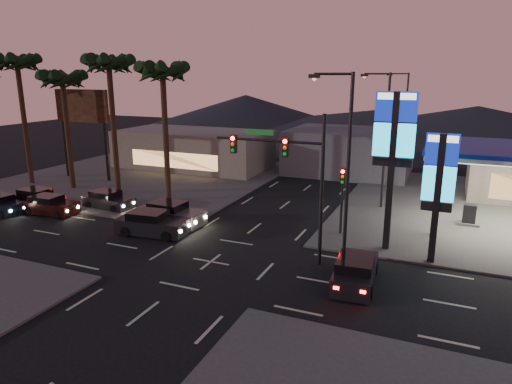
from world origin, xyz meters
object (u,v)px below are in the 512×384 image
at_px(car_lane_a_front, 151,224).
at_px(car_lane_a_mid, 49,205).
at_px(traffic_signal_mast, 290,166).
at_px(suv_station, 355,271).
at_px(car_lane_b_rear, 38,199).
at_px(car_lane_b_front, 171,214).
at_px(car_lane_b_mid, 108,200).
at_px(pylon_sign_short, 439,179).
at_px(car_lane_a_rear, 0,204).
at_px(pylon_sign_tall, 394,140).

bearing_deg(car_lane_a_front, car_lane_a_mid, 175.52).
relative_size(traffic_signal_mast, suv_station, 1.80).
bearing_deg(car_lane_b_rear, car_lane_b_front, 2.59).
distance_m(traffic_signal_mast, suv_station, 6.27).
xyz_separation_m(car_lane_b_mid, car_lane_b_rear, (-5.17, -1.85, 0.04)).
distance_m(car_lane_a_front, car_lane_a_mid, 9.49).
distance_m(car_lane_a_front, suv_station, 13.47).
xyz_separation_m(pylon_sign_short, car_lane_a_rear, (-29.59, -2.53, -4.05)).
bearing_deg(car_lane_b_rear, pylon_sign_tall, 3.08).
xyz_separation_m(pylon_sign_tall, car_lane_b_front, (-14.07, -0.86, -5.69)).
bearing_deg(pylon_sign_tall, pylon_sign_short, -21.80).
distance_m(pylon_sign_tall, car_lane_b_front, 15.20).
xyz_separation_m(car_lane_a_rear, car_lane_b_mid, (6.53, 4.00, 0.01)).
height_order(car_lane_a_rear, suv_station, suv_station).
height_order(car_lane_a_front, car_lane_b_front, car_lane_b_front).
bearing_deg(pylon_sign_short, car_lane_a_mid, -177.06).
bearing_deg(car_lane_b_rear, car_lane_a_rear, -122.36).
height_order(car_lane_a_mid, car_lane_b_rear, car_lane_b_rear).
bearing_deg(car_lane_a_rear, car_lane_b_front, 11.58).
relative_size(car_lane_a_rear, car_lane_b_front, 0.88).
distance_m(car_lane_a_mid, car_lane_b_mid, 4.08).
bearing_deg(suv_station, car_lane_a_rear, 176.45).
distance_m(traffic_signal_mast, car_lane_b_rear, 21.59).
distance_m(pylon_sign_tall, pylon_sign_short, 3.20).
bearing_deg(car_lane_b_front, car_lane_b_mid, 168.46).
relative_size(pylon_sign_short, car_lane_b_front, 1.48).
bearing_deg(car_lane_a_front, car_lane_b_front, 90.03).
distance_m(car_lane_b_mid, car_lane_b_rear, 5.49).
height_order(car_lane_a_front, suv_station, car_lane_a_front).
xyz_separation_m(car_lane_a_mid, car_lane_b_rear, (-2.21, 0.95, 0.03)).
height_order(pylon_sign_tall, car_lane_a_rear, pylon_sign_tall).
bearing_deg(car_lane_b_rear, car_lane_a_front, -8.25).
height_order(car_lane_a_mid, suv_station, suv_station).
bearing_deg(car_lane_a_rear, car_lane_a_mid, 18.44).
bearing_deg(car_lane_a_front, suv_station, -8.89).
bearing_deg(traffic_signal_mast, car_lane_b_rear, 174.21).
distance_m(pylon_sign_short, traffic_signal_mast, 7.69).
bearing_deg(car_lane_a_front, car_lane_b_mid, 151.38).
bearing_deg(car_lane_a_front, car_lane_b_rear, 171.75).
distance_m(car_lane_a_mid, suv_station, 22.94).
distance_m(pylon_sign_tall, traffic_signal_mast, 6.02).
bearing_deg(pylon_sign_tall, car_lane_a_mid, -174.33).
xyz_separation_m(car_lane_a_mid, suv_station, (22.77, -2.82, 0.04)).
height_order(car_lane_a_rear, car_lane_b_front, car_lane_b_front).
height_order(pylon_sign_tall, traffic_signal_mast, pylon_sign_tall).
height_order(pylon_sign_tall, car_lane_a_front, pylon_sign_tall).
bearing_deg(car_lane_b_front, car_lane_b_rear, -177.41).
xyz_separation_m(pylon_sign_tall, car_lane_a_rear, (-27.09, -3.53, -5.78)).
relative_size(car_lane_a_front, car_lane_a_rear, 1.14).
relative_size(car_lane_a_front, car_lane_a_mid, 1.12).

